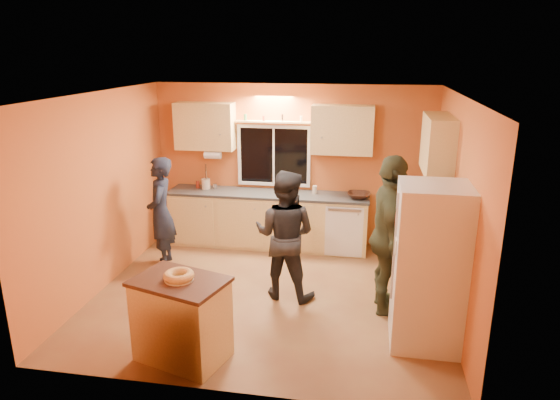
% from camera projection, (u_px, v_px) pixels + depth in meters
% --- Properties ---
extents(ground, '(4.50, 4.50, 0.00)m').
position_uv_depth(ground, '(269.00, 294.00, 6.61)').
color(ground, brown).
rests_on(ground, ground).
extents(room_shell, '(4.54, 4.04, 2.61)m').
position_uv_depth(room_shell, '(283.00, 169.00, 6.51)').
color(room_shell, '#C36332').
rests_on(room_shell, ground).
extents(back_counter, '(4.23, 0.62, 0.90)m').
position_uv_depth(back_counter, '(290.00, 220.00, 8.08)').
color(back_counter, tan).
rests_on(back_counter, ground).
extents(right_counter, '(0.62, 1.84, 0.90)m').
position_uv_depth(right_counter, '(420.00, 258.00, 6.63)').
color(right_counter, tan).
rests_on(right_counter, ground).
extents(refrigerator, '(0.72, 0.70, 1.80)m').
position_uv_depth(refrigerator, '(429.00, 267.00, 5.29)').
color(refrigerator, silver).
rests_on(refrigerator, ground).
extents(island, '(1.06, 0.87, 0.89)m').
position_uv_depth(island, '(182.00, 319.00, 5.14)').
color(island, tan).
rests_on(island, ground).
extents(bundt_pastry, '(0.31, 0.31, 0.09)m').
position_uv_depth(bundt_pastry, '(179.00, 276.00, 5.00)').
color(bundt_pastry, tan).
rests_on(bundt_pastry, island).
extents(person_left, '(0.52, 0.68, 1.64)m').
position_uv_depth(person_left, '(161.00, 213.00, 7.28)').
color(person_left, black).
rests_on(person_left, ground).
extents(person_center, '(0.92, 0.77, 1.69)m').
position_uv_depth(person_center, '(285.00, 235.00, 6.35)').
color(person_center, black).
rests_on(person_center, ground).
extents(person_right, '(0.55, 1.17, 1.96)m').
position_uv_depth(person_right, '(389.00, 236.00, 5.94)').
color(person_right, '#393C26').
rests_on(person_right, ground).
extents(mixing_bowl, '(0.36, 0.36, 0.09)m').
position_uv_depth(mixing_bowl, '(359.00, 195.00, 7.71)').
color(mixing_bowl, black).
rests_on(mixing_bowl, back_counter).
extents(utensil_crock, '(0.14, 0.14, 0.17)m').
position_uv_depth(utensil_crock, '(206.00, 184.00, 8.22)').
color(utensil_crock, beige).
rests_on(utensil_crock, back_counter).
extents(potted_plant, '(0.30, 0.28, 0.29)m').
position_uv_depth(potted_plant, '(422.00, 231.00, 5.93)').
color(potted_plant, gray).
rests_on(potted_plant, right_counter).
extents(red_box, '(0.18, 0.15, 0.07)m').
position_uv_depth(red_box, '(420.00, 210.00, 7.05)').
color(red_box, maroon).
rests_on(red_box, right_counter).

